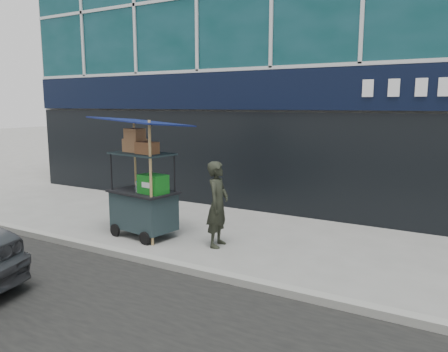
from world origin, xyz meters
The scene contains 4 objects.
ground centered at (0.00, 0.00, 0.00)m, with size 80.00×80.00×0.00m, color slate.
curb centered at (0.00, -0.20, 0.06)m, with size 80.00×0.18×0.12m, color gray.
vendor_cart centered at (-1.34, 0.94, 0.83)m, with size 1.88×1.45×2.35m.
vendor_man centered at (0.23, 1.14, 0.78)m, with size 0.57×0.38×1.57m, color black.
Camera 1 is at (4.20, -5.49, 2.58)m, focal length 35.00 mm.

